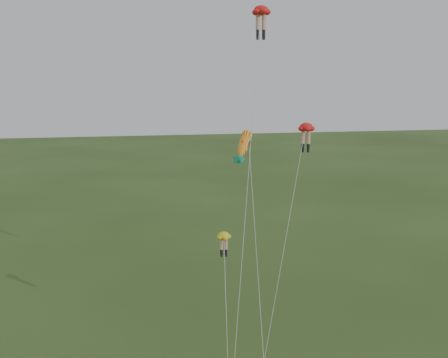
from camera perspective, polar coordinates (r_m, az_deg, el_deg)
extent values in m
ellipsoid|color=red|center=(40.13, 4.26, 18.68)|extent=(1.67, 1.67, 0.74)
cylinder|color=tan|center=(39.99, 3.90, 17.45)|extent=(0.33, 0.33, 1.13)
cylinder|color=black|center=(39.91, 3.89, 16.23)|extent=(0.26, 0.26, 0.57)
cube|color=black|center=(39.88, 3.88, 15.71)|extent=(0.23, 0.35, 0.16)
cylinder|color=tan|center=(40.05, 4.58, 17.43)|extent=(0.33, 0.33, 1.13)
cylinder|color=black|center=(39.96, 4.56, 16.22)|extent=(0.26, 0.26, 0.57)
cube|color=black|center=(39.93, 4.55, 15.69)|extent=(0.23, 0.35, 0.16)
cylinder|color=silver|center=(34.72, 2.79, 0.31)|extent=(4.43, 10.58, 24.36)
ellipsoid|color=red|center=(36.67, 9.37, 5.89)|extent=(1.65, 1.65, 0.63)
cylinder|color=tan|center=(36.75, 9.03, 4.75)|extent=(0.28, 0.28, 0.96)
cylinder|color=black|center=(36.83, 9.00, 3.65)|extent=(0.22, 0.22, 0.48)
cube|color=black|center=(36.87, 8.99, 3.17)|extent=(0.26, 0.32, 0.14)
cylinder|color=tan|center=(36.73, 9.63, 4.73)|extent=(0.28, 0.28, 0.96)
cylinder|color=black|center=(36.81, 9.59, 3.62)|extent=(0.22, 0.22, 0.48)
cube|color=black|center=(36.85, 9.58, 3.15)|extent=(0.26, 0.32, 0.14)
cylinder|color=silver|center=(34.51, 7.00, -7.21)|extent=(4.86, 6.24, 15.75)
ellipsoid|color=yellow|center=(32.38, -0.03, -6.46)|extent=(1.10, 1.10, 0.48)
cylinder|color=tan|center=(32.55, -0.30, -7.43)|extent=(0.22, 0.22, 0.74)
cylinder|color=black|center=(32.73, -0.29, -8.35)|extent=(0.17, 0.17, 0.37)
cube|color=black|center=(32.81, -0.29, -8.74)|extent=(0.15, 0.23, 0.11)
cylinder|color=tan|center=(32.56, 0.23, -7.42)|extent=(0.22, 0.22, 0.74)
cylinder|color=black|center=(32.74, 0.23, -8.34)|extent=(0.17, 0.17, 0.37)
cube|color=black|center=(32.82, 0.23, -8.73)|extent=(0.15, 0.23, 0.11)
cylinder|color=silver|center=(32.53, 0.24, -14.57)|extent=(0.33, 3.11, 9.13)
ellipsoid|color=yellow|center=(38.87, 2.31, 4.07)|extent=(2.12, 2.64, 2.49)
sphere|color=yellow|center=(38.87, 2.31, 4.07)|extent=(1.44, 1.56, 1.27)
cone|color=#16916A|center=(38.87, 2.31, 4.07)|extent=(1.23, 1.39, 1.21)
cone|color=#16916A|center=(38.87, 2.31, 4.07)|extent=(1.23, 1.39, 1.21)
cone|color=#16916A|center=(38.87, 2.31, 4.07)|extent=(0.70, 0.78, 0.67)
cone|color=#16916A|center=(38.87, 2.31, 4.07)|extent=(0.70, 0.78, 0.67)
cone|color=red|center=(38.87, 2.31, 4.07)|extent=(0.73, 0.80, 0.67)
cylinder|color=silver|center=(35.51, 3.40, -8.16)|extent=(0.97, 10.20, 13.93)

